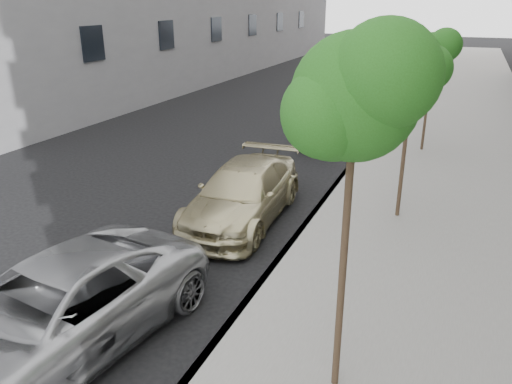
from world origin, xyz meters
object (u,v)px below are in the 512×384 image
Objects in this scene: minivan at (54,310)px; tree_near at (358,97)px; tree_far at (434,53)px; sedan_blue at (328,120)px; sedan_rear at (378,86)px; tree_mid at (413,80)px; sedan_black at (364,100)px; suv at (243,193)px.

tree_near is at bearing 18.87° from minivan.
tree_far reaches higher than sedan_blue.
sedan_blue is at bearing 95.84° from minivan.
minivan is at bearing -99.37° from sedan_blue.
sedan_rear is (-3.50, 10.64, -2.94)m from tree_far.
tree_mid is 0.91× the size of sedan_blue.
tree_near reaches higher than sedan_blue.
tree_near is 1.07× the size of sedan_blue.
sedan_blue is 5.13m from sedan_black.
minivan is at bearing -169.30° from tree_near.
tree_far is 0.97× the size of sedan_rear.
minivan reaches higher than sedan_rear.
tree_far is 0.79× the size of minivan.
tree_mid is 0.79× the size of minivan.
tree_mid is at bearing 18.71° from suv.
sedan_rear is (-3.50, 17.14, -2.94)m from tree_mid.
tree_far reaches higher than tree_mid.
tree_mid reaches higher than sedan_blue.
sedan_blue reaches higher than sedan_rear.
sedan_blue is at bearing -82.65° from sedan_rear.
minivan is 14.40m from sedan_blue.
tree_far is (0.00, 6.50, 0.01)m from tree_mid.
minivan is 1.23× the size of sedan_rear.
minivan is 1.26× the size of sedan_black.
sedan_black is at bearing 120.39° from tree_far.
tree_far reaches higher than suv.
sedan_rear is (-0.17, 4.97, -0.07)m from sedan_black.
tree_far is at bearing 62.22° from suv.
tree_near is 1.17× the size of tree_far.
tree_mid is 12.94m from sedan_black.
suv is at bearing -115.02° from tree_far.
tree_near reaches higher than tree_far.
tree_near is 1.18× the size of tree_mid.
suv is 13.64m from sedan_black.
sedan_rear is (0.28, 10.08, -0.16)m from sedan_blue.
sedan_rear is at bearing 108.19° from tree_far.
sedan_blue is (-3.77, 0.56, -2.78)m from tree_far.
minivan is 24.48m from sedan_rear.
tree_far is (-0.00, 13.00, -0.69)m from tree_near.
tree_mid is at bearing 67.41° from minivan.
minivan is 1.10× the size of suv.
sedan_black reaches higher than sedan_rear.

